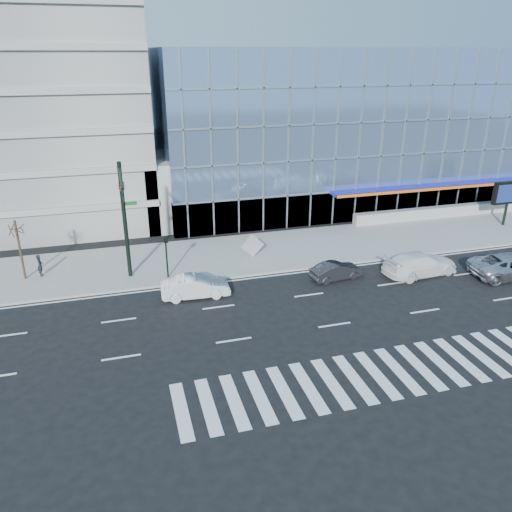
{
  "coord_description": "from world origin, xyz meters",
  "views": [
    {
      "loc": [
        -11.34,
        -26.95,
        14.65
      ],
      "look_at": [
        -2.72,
        3.0,
        1.87
      ],
      "focal_mm": 35.0,
      "sensor_mm": 36.0,
      "label": 1
    }
  ],
  "objects_px": {
    "traffic_signal": "(123,198)",
    "white_sedan": "(195,287)",
    "white_suv": "(420,264)",
    "tilted_panel": "(252,246)",
    "marquee_sign": "(509,193)",
    "dark_sedan": "(336,271)",
    "pedestrian": "(40,265)",
    "ped_signal_post": "(166,251)",
    "street_tree_near": "(16,229)"
  },
  "relations": [
    {
      "from": "white_sedan",
      "to": "tilted_panel",
      "type": "height_order",
      "value": "tilted_panel"
    },
    {
      "from": "traffic_signal",
      "to": "ped_signal_post",
      "type": "distance_m",
      "value": 4.75
    },
    {
      "from": "ped_signal_post",
      "to": "white_sedan",
      "type": "height_order",
      "value": "ped_signal_post"
    },
    {
      "from": "white_sedan",
      "to": "tilted_panel",
      "type": "relative_size",
      "value": 3.36
    },
    {
      "from": "marquee_sign",
      "to": "pedestrian",
      "type": "xyz_separation_m",
      "value": [
        -38.97,
        -0.29,
        -2.13
      ]
    },
    {
      "from": "white_suv",
      "to": "pedestrian",
      "type": "relative_size",
      "value": 3.57
    },
    {
      "from": "ped_signal_post",
      "to": "dark_sedan",
      "type": "relative_size",
      "value": 0.81
    },
    {
      "from": "traffic_signal",
      "to": "marquee_sign",
      "type": "relative_size",
      "value": 2.0
    },
    {
      "from": "white_sedan",
      "to": "marquee_sign",
      "type": "bearing_deg",
      "value": -75.02
    },
    {
      "from": "street_tree_near",
      "to": "white_suv",
      "type": "bearing_deg",
      "value": -13.94
    },
    {
      "from": "traffic_signal",
      "to": "white_suv",
      "type": "xyz_separation_m",
      "value": [
        19.72,
        -3.7,
        -5.36
      ]
    },
    {
      "from": "dark_sedan",
      "to": "street_tree_near",
      "type": "bearing_deg",
      "value": 67.11
    },
    {
      "from": "white_sedan",
      "to": "white_suv",
      "type": "bearing_deg",
      "value": -90.4
    },
    {
      "from": "dark_sedan",
      "to": "white_sedan",
      "type": "bearing_deg",
      "value": 82.49
    },
    {
      "from": "street_tree_near",
      "to": "pedestrian",
      "type": "xyz_separation_m",
      "value": [
        1.03,
        0.2,
        -2.85
      ]
    },
    {
      "from": "white_suv",
      "to": "white_sedan",
      "type": "relative_size",
      "value": 1.28
    },
    {
      "from": "marquee_sign",
      "to": "pedestrian",
      "type": "relative_size",
      "value": 2.56
    },
    {
      "from": "street_tree_near",
      "to": "tilted_panel",
      "type": "xyz_separation_m",
      "value": [
        16.14,
        -0.58,
        -2.71
      ]
    },
    {
      "from": "traffic_signal",
      "to": "ped_signal_post",
      "type": "relative_size",
      "value": 2.67
    },
    {
      "from": "marquee_sign",
      "to": "dark_sedan",
      "type": "height_order",
      "value": "marquee_sign"
    },
    {
      "from": "dark_sedan",
      "to": "pedestrian",
      "type": "height_order",
      "value": "pedestrian"
    },
    {
      "from": "white_suv",
      "to": "dark_sedan",
      "type": "relative_size",
      "value": 1.5
    },
    {
      "from": "marquee_sign",
      "to": "street_tree_near",
      "type": "bearing_deg",
      "value": -179.29
    },
    {
      "from": "street_tree_near",
      "to": "pedestrian",
      "type": "relative_size",
      "value": 2.7
    },
    {
      "from": "white_sedan",
      "to": "street_tree_near",
      "type": "bearing_deg",
      "value": 65.34
    },
    {
      "from": "marquee_sign",
      "to": "tilted_panel",
      "type": "relative_size",
      "value": 3.08
    },
    {
      "from": "ped_signal_post",
      "to": "marquee_sign",
      "type": "bearing_deg",
      "value": 5.71
    },
    {
      "from": "dark_sedan",
      "to": "tilted_panel",
      "type": "bearing_deg",
      "value": 34.31
    },
    {
      "from": "white_suv",
      "to": "tilted_panel",
      "type": "bearing_deg",
      "value": 53.65
    },
    {
      "from": "street_tree_near",
      "to": "white_suv",
      "type": "relative_size",
      "value": 0.76
    },
    {
      "from": "ped_signal_post",
      "to": "white_sedan",
      "type": "relative_size",
      "value": 0.69
    },
    {
      "from": "traffic_signal",
      "to": "marquee_sign",
      "type": "height_order",
      "value": "traffic_signal"
    },
    {
      "from": "tilted_panel",
      "to": "dark_sedan",
      "type": "bearing_deg",
      "value": -48.51
    },
    {
      "from": "marquee_sign",
      "to": "pedestrian",
      "type": "distance_m",
      "value": 39.03
    },
    {
      "from": "marquee_sign",
      "to": "traffic_signal",
      "type": "bearing_deg",
      "value": -174.08
    },
    {
      "from": "marquee_sign",
      "to": "street_tree_near",
      "type": "xyz_separation_m",
      "value": [
        -40.0,
        -0.49,
        0.71
      ]
    },
    {
      "from": "marquee_sign",
      "to": "dark_sedan",
      "type": "relative_size",
      "value": 1.08
    },
    {
      "from": "traffic_signal",
      "to": "white_suv",
      "type": "height_order",
      "value": "traffic_signal"
    },
    {
      "from": "marquee_sign",
      "to": "tilted_panel",
      "type": "bearing_deg",
      "value": -177.43
    },
    {
      "from": "ped_signal_post",
      "to": "street_tree_near",
      "type": "distance_m",
      "value": 9.97
    },
    {
      "from": "marquee_sign",
      "to": "tilted_panel",
      "type": "xyz_separation_m",
      "value": [
        -23.86,
        -1.07,
        -2.0
      ]
    },
    {
      "from": "street_tree_near",
      "to": "ped_signal_post",
      "type": "bearing_deg",
      "value": -15.06
    },
    {
      "from": "marquee_sign",
      "to": "dark_sedan",
      "type": "distance_m",
      "value": 20.4
    },
    {
      "from": "marquee_sign",
      "to": "street_tree_near",
      "type": "height_order",
      "value": "street_tree_near"
    },
    {
      "from": "ped_signal_post",
      "to": "white_suv",
      "type": "xyz_separation_m",
      "value": [
        17.22,
        -4.07,
        -1.33
      ]
    },
    {
      "from": "traffic_signal",
      "to": "marquee_sign",
      "type": "bearing_deg",
      "value": 5.92
    },
    {
      "from": "traffic_signal",
      "to": "dark_sedan",
      "type": "height_order",
      "value": "traffic_signal"
    },
    {
      "from": "white_sedan",
      "to": "dark_sedan",
      "type": "distance_m",
      "value": 9.83
    },
    {
      "from": "traffic_signal",
      "to": "pedestrian",
      "type": "xyz_separation_m",
      "value": [
        -5.98,
        3.13,
        -5.23
      ]
    },
    {
      "from": "traffic_signal",
      "to": "white_sedan",
      "type": "relative_size",
      "value": 1.83
    }
  ]
}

